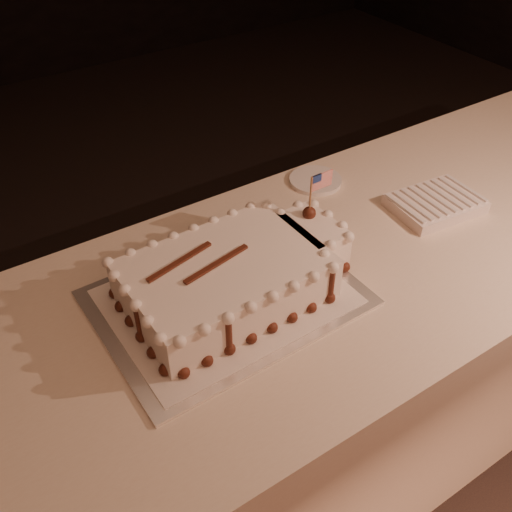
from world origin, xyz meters
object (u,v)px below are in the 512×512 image
side_plate (315,180)px  napkin_stack (435,203)px  cake_board (226,298)px  sheet_cake (237,274)px  banquet_table (348,345)px

side_plate → napkin_stack: bearing=-56.2°
cake_board → sheet_cake: bearing=0.3°
side_plate → banquet_table: bearing=-104.7°
napkin_stack → banquet_table: bearing=-176.3°
sheet_cake → napkin_stack: size_ratio=2.17×
napkin_stack → side_plate: (-0.19, 0.28, -0.01)m
cake_board → napkin_stack: napkin_stack is taller
sheet_cake → side_plate: bearing=32.3°
banquet_table → cake_board: 0.54m
banquet_table → cake_board: bearing=176.4°
banquet_table → cake_board: size_ratio=4.22×
banquet_table → sheet_cake: size_ratio=4.42×
sheet_cake → side_plate: 0.52m
cake_board → napkin_stack: 0.66m
banquet_table → napkin_stack: (0.27, 0.02, 0.39)m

